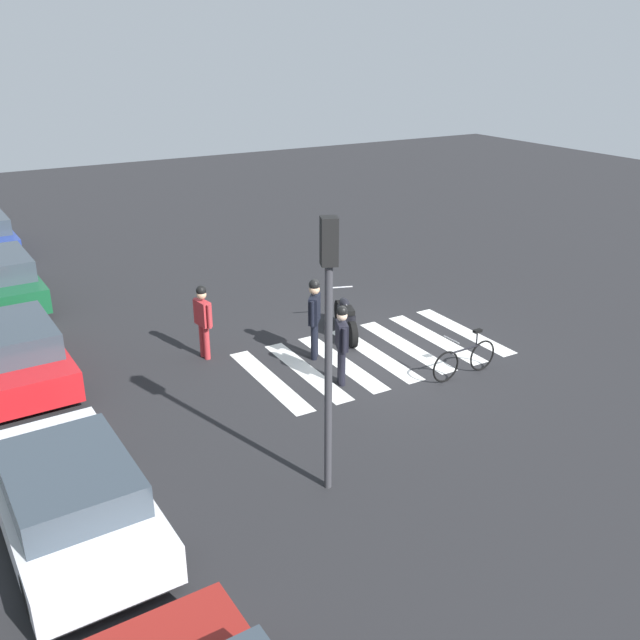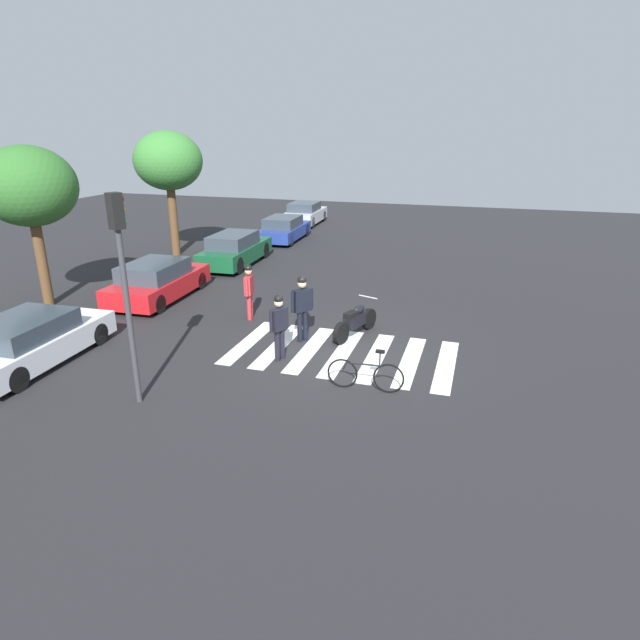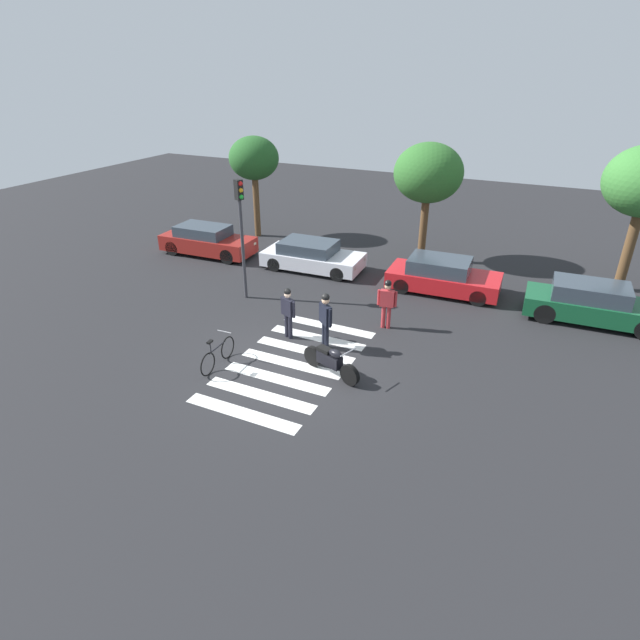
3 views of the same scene
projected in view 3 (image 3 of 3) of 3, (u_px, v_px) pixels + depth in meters
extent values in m
plane|color=#232326|center=(292.00, 364.00, 15.44)|extent=(60.00, 60.00, 0.00)
cylinder|color=black|center=(350.00, 375.00, 14.31)|extent=(0.64, 0.34, 0.62)
cylinder|color=black|center=(313.00, 356.00, 15.23)|extent=(0.64, 0.34, 0.62)
cube|color=black|center=(330.00, 359.00, 14.72)|extent=(0.85, 0.53, 0.36)
ellipsoid|color=black|center=(336.00, 354.00, 14.45)|extent=(0.53, 0.38, 0.24)
cube|color=black|center=(325.00, 350.00, 14.74)|extent=(0.49, 0.37, 0.12)
cylinder|color=#A5A5AD|center=(348.00, 352.00, 14.05)|extent=(0.24, 0.60, 0.04)
torus|color=black|center=(228.00, 347.00, 15.60)|extent=(0.07, 0.71, 0.71)
torus|color=black|center=(208.00, 364.00, 14.73)|extent=(0.07, 0.71, 0.71)
cylinder|color=black|center=(217.00, 347.00, 15.04)|extent=(0.07, 0.83, 0.04)
cylinder|color=black|center=(210.00, 347.00, 14.70)|extent=(0.03, 0.03, 0.34)
cube|color=black|center=(210.00, 342.00, 14.62)|extent=(0.11, 0.20, 0.06)
cylinder|color=#99999E|center=(224.00, 332.00, 15.24)|extent=(0.46, 0.05, 0.03)
cylinder|color=black|center=(287.00, 325.00, 16.80)|extent=(0.14, 0.14, 0.81)
cylinder|color=black|center=(290.00, 327.00, 16.69)|extent=(0.14, 0.14, 0.81)
cube|color=black|center=(288.00, 307.00, 16.43)|extent=(0.51, 0.36, 0.58)
sphere|color=beige|center=(288.00, 295.00, 16.24)|extent=(0.22, 0.22, 0.22)
cylinder|color=black|center=(282.00, 304.00, 16.62)|extent=(0.09, 0.09, 0.55)
cylinder|color=black|center=(294.00, 310.00, 16.25)|extent=(0.09, 0.09, 0.55)
sphere|color=black|center=(287.00, 292.00, 16.19)|extent=(0.23, 0.23, 0.23)
cylinder|color=black|center=(324.00, 335.00, 16.16)|extent=(0.14, 0.14, 0.88)
cylinder|color=black|center=(327.00, 337.00, 16.01)|extent=(0.14, 0.14, 0.88)
cube|color=black|center=(325.00, 314.00, 15.75)|extent=(0.53, 0.48, 0.62)
sphere|color=tan|center=(326.00, 300.00, 15.53)|extent=(0.24, 0.24, 0.24)
cylinder|color=black|center=(321.00, 310.00, 15.99)|extent=(0.09, 0.09, 0.59)
cylinder|color=black|center=(330.00, 318.00, 15.50)|extent=(0.09, 0.09, 0.59)
sphere|color=black|center=(326.00, 297.00, 15.49)|extent=(0.25, 0.25, 0.25)
cylinder|color=#B22D33|center=(389.00, 317.00, 17.34)|extent=(0.14, 0.14, 0.81)
cylinder|color=#B22D33|center=(383.00, 317.00, 17.38)|extent=(0.14, 0.14, 0.81)
cube|color=#B22D33|center=(387.00, 298.00, 17.05)|extent=(0.50, 0.27, 0.57)
sphere|color=tan|center=(388.00, 286.00, 16.85)|extent=(0.22, 0.22, 0.22)
cylinder|color=#B22D33|center=(396.00, 299.00, 16.98)|extent=(0.09, 0.09, 0.54)
cylinder|color=#B22D33|center=(379.00, 297.00, 17.12)|extent=(0.09, 0.09, 0.54)
sphere|color=black|center=(388.00, 283.00, 16.81)|extent=(0.23, 0.23, 0.23)
cube|color=silver|center=(242.00, 413.00, 13.26)|extent=(3.28, 0.45, 0.01)
cube|color=silver|center=(260.00, 395.00, 13.99)|extent=(3.28, 0.45, 0.01)
cube|color=silver|center=(277.00, 378.00, 14.71)|extent=(3.28, 0.45, 0.01)
cube|color=silver|center=(292.00, 363.00, 15.44)|extent=(3.28, 0.45, 0.01)
cube|color=silver|center=(305.00, 350.00, 16.17)|extent=(3.28, 0.45, 0.01)
cube|color=silver|center=(317.00, 338.00, 16.89)|extent=(3.28, 0.45, 0.01)
cube|color=silver|center=(329.00, 326.00, 17.62)|extent=(3.28, 0.45, 0.01)
cylinder|color=black|center=(244.00, 247.00, 24.13)|extent=(0.69, 0.25, 0.69)
cylinder|color=black|center=(227.00, 257.00, 22.92)|extent=(0.69, 0.25, 0.69)
cylinder|color=black|center=(191.00, 239.00, 25.18)|extent=(0.69, 0.25, 0.69)
cylinder|color=black|center=(173.00, 248.00, 23.97)|extent=(0.69, 0.25, 0.69)
cube|color=maroon|center=(208.00, 243.00, 23.96)|extent=(4.47, 1.87, 0.70)
cube|color=#333D47|center=(203.00, 231.00, 23.77)|extent=(2.44, 1.58, 0.48)
cube|color=#F2EDCC|center=(254.00, 244.00, 23.60)|extent=(0.09, 0.20, 0.12)
cube|color=#F2EDCC|center=(242.00, 251.00, 22.71)|extent=(0.09, 0.20, 0.12)
cylinder|color=black|center=(351.00, 261.00, 22.51)|extent=(0.61, 0.24, 0.60)
cylinder|color=black|center=(337.00, 274.00, 21.15)|extent=(0.61, 0.24, 0.60)
cylinder|color=black|center=(291.00, 253.00, 23.53)|extent=(0.61, 0.24, 0.60)
cylinder|color=black|center=(274.00, 264.00, 22.17)|extent=(0.61, 0.24, 0.60)
cube|color=silver|center=(313.00, 259.00, 22.27)|extent=(4.38, 2.05, 0.60)
cube|color=#333D47|center=(308.00, 247.00, 22.10)|extent=(2.39, 1.75, 0.49)
cube|color=#F2EDCC|center=(364.00, 259.00, 21.98)|extent=(0.09, 0.20, 0.12)
cube|color=#F2EDCC|center=(354.00, 269.00, 21.00)|extent=(0.09, 0.20, 0.12)
cylinder|color=black|center=(484.00, 282.00, 20.33)|extent=(0.62, 0.24, 0.62)
cylinder|color=black|center=(478.00, 298.00, 18.99)|extent=(0.62, 0.24, 0.62)
cylinder|color=black|center=(412.00, 272.00, 21.35)|extent=(0.62, 0.24, 0.62)
cylinder|color=black|center=(402.00, 286.00, 20.01)|extent=(0.62, 0.24, 0.62)
cube|color=red|center=(443.00, 280.00, 20.09)|extent=(4.34, 2.02, 0.63)
cube|color=#333D47|center=(440.00, 265.00, 19.90)|extent=(2.37, 1.72, 0.54)
cube|color=#F2EDCC|center=(501.00, 280.00, 19.80)|extent=(0.09, 0.20, 0.12)
cube|color=#F2EDCC|center=(498.00, 292.00, 18.83)|extent=(0.09, 0.20, 0.12)
cylinder|color=black|center=(546.00, 297.00, 18.94)|extent=(0.72, 0.25, 0.71)
cylinder|color=black|center=(545.00, 313.00, 17.72)|extent=(0.72, 0.25, 0.71)
cube|color=#14512D|center=(594.00, 308.00, 17.72)|extent=(4.58, 1.89, 0.65)
cube|color=#333D47|center=(591.00, 291.00, 17.53)|extent=(2.50, 1.60, 0.55)
cylinder|color=#38383D|center=(243.00, 251.00, 18.94)|extent=(0.12, 0.12, 3.78)
cube|color=black|center=(239.00, 190.00, 17.94)|extent=(0.31, 0.31, 0.70)
sphere|color=red|center=(240.00, 184.00, 17.75)|extent=(0.16, 0.16, 0.16)
sphere|color=orange|center=(241.00, 190.00, 17.85)|extent=(0.16, 0.16, 0.16)
sphere|color=green|center=(241.00, 197.00, 17.96)|extent=(0.16, 0.16, 0.16)
cylinder|color=brown|center=(257.00, 207.00, 26.17)|extent=(0.31, 0.31, 3.00)
ellipsoid|color=#235623|center=(254.00, 158.00, 25.08)|extent=(2.45, 2.45, 2.08)
cylinder|color=brown|center=(423.00, 230.00, 22.89)|extent=(0.34, 0.34, 2.81)
ellipsoid|color=#2D6628|center=(428.00, 173.00, 21.76)|extent=(2.95, 2.95, 2.50)
cylinder|color=brown|center=(628.00, 252.00, 19.75)|extent=(0.38, 0.38, 3.13)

